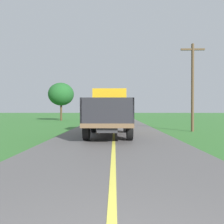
# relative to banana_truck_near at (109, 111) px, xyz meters

# --- Properties ---
(banana_truck_near) EXTENTS (2.38, 5.82, 2.80)m
(banana_truck_near) POSITION_rel_banana_truck_near_xyz_m (0.00, 0.00, 0.00)
(banana_truck_near) COLOR #2D2D30
(banana_truck_near) RESTS_ON road_surface
(banana_truck_far) EXTENTS (2.38, 5.81, 2.80)m
(banana_truck_far) POSITION_rel_banana_truck_near_xyz_m (-0.16, 9.49, 0.01)
(banana_truck_far) COLOR #2D2D30
(banana_truck_far) RESTS_ON road_surface
(utility_pole_roadside) EXTENTS (1.69, 0.20, 6.29)m
(utility_pole_roadside) POSITION_rel_banana_truck_near_xyz_m (5.94, 2.24, 1.92)
(utility_pole_roadside) COLOR brown
(utility_pole_roadside) RESTS_ON ground
(roadside_tree_near_left) EXTENTS (3.64, 3.64, 5.45)m
(roadside_tree_near_left) POSITION_rel_banana_truck_near_xyz_m (-7.39, 16.67, 2.33)
(roadside_tree_near_left) COLOR #4C3823
(roadside_tree_near_left) RESTS_ON ground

